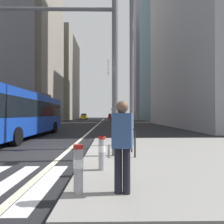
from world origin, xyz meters
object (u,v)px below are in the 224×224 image
traffic_signal_gantry (48,46)px  pedestrian_waiting (122,141)px  city_bus_red_receding (117,114)px  street_lamp_post (132,42)px  car_receding_near (114,116)px  bollard_front (78,166)px  city_bus_blue_oncoming (24,112)px  car_oncoming_mid (84,117)px  bollard_left (102,151)px  car_receding_far (111,116)px

traffic_signal_gantry → pedestrian_waiting: bearing=-54.2°
city_bus_red_receding → street_lamp_post: bearing=-91.2°
car_receding_near → traffic_signal_gantry: 58.92m
street_lamp_post → bollard_front: 7.77m
pedestrian_waiting → traffic_signal_gantry: bearing=125.8°
city_bus_red_receding → city_bus_blue_oncoming: bearing=-105.0°
city_bus_red_receding → traffic_signal_gantry: size_ratio=1.51×
pedestrian_waiting → bollard_front: bearing=-179.0°
car_oncoming_mid → pedestrian_waiting: bearing=-82.1°
bollard_front → bollard_left: size_ratio=1.01×
traffic_signal_gantry → pedestrian_waiting: size_ratio=4.07×
bollard_front → city_bus_red_receding: bearing=86.6°
city_bus_blue_oncoming → pedestrian_waiting: city_bus_blue_oncoming is taller
bollard_left → street_lamp_post: bearing=73.4°
street_lamp_post → bollard_front: street_lamp_post is taller
bollard_left → pedestrian_waiting: 1.75m
car_receding_near → pedestrian_waiting: car_receding_near is taller
car_oncoming_mid → bollard_front: bearing=-82.9°
traffic_signal_gantry → bollard_front: bearing=-64.5°
city_bus_red_receding → bollard_front: city_bus_red_receding is taller
bollard_left → traffic_signal_gantry: bearing=137.8°
city_bus_red_receding → traffic_signal_gantry: 36.89m
bollard_left → car_oncoming_mid: bearing=97.7°
car_receding_near → pedestrian_waiting: size_ratio=2.45×
car_oncoming_mid → street_lamp_post: (9.04, -53.17, 4.29)m
city_bus_red_receding → bollard_front: (-2.39, -40.09, -1.17)m
city_bus_blue_oncoming → pedestrian_waiting: bearing=-58.8°
city_bus_red_receding → car_receding_far: (-1.27, 24.60, -0.85)m
car_oncoming_mid → pedestrian_waiting: car_oncoming_mid is taller
car_receding_near → street_lamp_post: size_ratio=0.54×
bollard_front → street_lamp_post: bearing=74.2°
car_receding_near → bollard_front: car_receding_near is taller
car_oncoming_mid → traffic_signal_gantry: (5.68, -55.68, 3.18)m
car_receding_near → bollard_front: 62.25m
bollard_front → city_bus_blue_oncoming: bearing=117.7°
traffic_signal_gantry → street_lamp_post: size_ratio=0.91×
car_oncoming_mid → traffic_signal_gantry: size_ratio=0.64×
car_receding_far → traffic_signal_gantry: 61.33m
city_bus_blue_oncoming → pedestrian_waiting: 12.32m
car_receding_far → bollard_left: (-0.73, -63.05, -0.33)m
bollard_front → traffic_signal_gantry: bearing=115.5°
city_bus_red_receding → bollard_left: (-2.00, -38.46, -1.17)m
city_bus_blue_oncoming → city_bus_red_receding: bearing=75.0°
city_bus_blue_oncoming → street_lamp_post: size_ratio=1.45×
car_receding_near → pedestrian_waiting: (-1.42, -62.19, 0.16)m
street_lamp_post → car_oncoming_mid: bearing=99.7°
city_bus_blue_oncoming → car_receding_far: 54.56m
car_oncoming_mid → pedestrian_waiting: 59.73m
city_bus_blue_oncoming → bollard_left: size_ratio=12.53×
car_oncoming_mid → street_lamp_post: bearing=-80.3°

